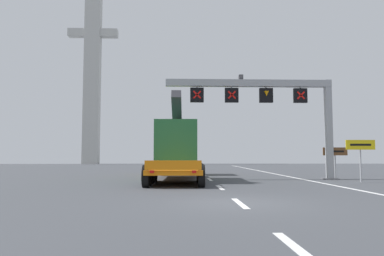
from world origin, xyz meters
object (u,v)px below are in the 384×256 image
at_px(overhead_lane_gantry, 271,99).
at_px(heavy_haul_truck_orange, 179,149).
at_px(bridge_pylon_distant, 93,56).
at_px(exit_sign_yellow, 360,149).
at_px(tourist_info_sign_brown, 335,155).

relative_size(overhead_lane_gantry, heavy_haul_truck_orange, 0.79).
bearing_deg(overhead_lane_gantry, bridge_pylon_distant, 116.77).
relative_size(heavy_haul_truck_orange, exit_sign_yellow, 5.75).
bearing_deg(exit_sign_yellow, overhead_lane_gantry, 150.76).
bearing_deg(tourist_info_sign_brown, exit_sign_yellow, -85.95).
bearing_deg(heavy_haul_truck_orange, tourist_info_sign_brown, -7.37).
xyz_separation_m(heavy_haul_truck_orange, bridge_pylon_distant, (-15.91, 41.67, 17.81)).
bearing_deg(heavy_haul_truck_orange, overhead_lane_gantry, -16.56).
height_order(overhead_lane_gantry, exit_sign_yellow, overhead_lane_gantry).
bearing_deg(exit_sign_yellow, tourist_info_sign_brown, 94.05).
bearing_deg(bridge_pylon_distant, tourist_info_sign_brown, -58.57).
relative_size(exit_sign_yellow, tourist_info_sign_brown, 1.18).
bearing_deg(exit_sign_yellow, heavy_haul_truck_orange, 157.67).
distance_m(exit_sign_yellow, tourist_info_sign_brown, 3.03).
bearing_deg(heavy_haul_truck_orange, bridge_pylon_distant, 110.90).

